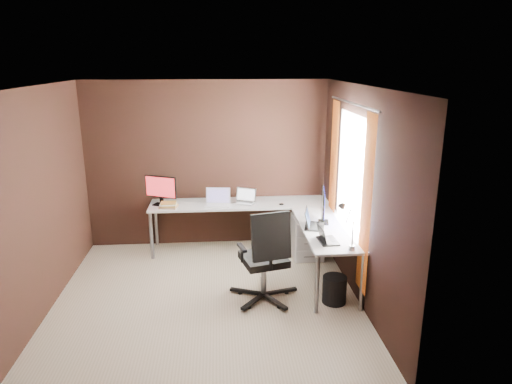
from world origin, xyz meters
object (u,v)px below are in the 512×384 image
monitor_right (323,204)px  book_stack (169,205)px  drawer_pedestal (307,237)px  laptop_silver (245,200)px  monitor_left (161,189)px  desk_lamp (346,221)px  laptop_black_small (326,238)px  laptop_black_big (312,223)px  laptop_white (218,201)px  wastebasket (334,289)px  office_chair (265,274)px

monitor_right → book_stack: size_ratio=1.94×
drawer_pedestal → monitor_right: 0.91m
monitor_right → laptop_silver: (-0.95, 0.95, -0.20)m
monitor_left → desk_lamp: 2.86m
monitor_left → laptop_black_small: size_ratio=1.49×
monitor_left → desk_lamp: size_ratio=0.89×
monitor_right → laptop_black_big: size_ratio=1.35×
laptop_white → drawer_pedestal: bearing=-6.0°
book_stack → desk_lamp: bearing=-37.8°
laptop_white → laptop_silver: size_ratio=1.02×
book_stack → wastebasket: bearing=-37.1°
office_chair → wastebasket: bearing=-23.3°
laptop_black_big → laptop_black_small: size_ratio=1.26×
desk_lamp → laptop_black_big: bearing=100.2°
drawer_pedestal → book_stack: book_stack is taller
monitor_right → laptop_black_small: monitor_right is taller
monitor_right → laptop_black_big: (-0.16, -0.14, -0.20)m
laptop_silver → desk_lamp: bearing=-35.7°
book_stack → desk_lamp: (2.12, -1.65, 0.29)m
monitor_right → office_chair: bearing=137.9°
monitor_right → desk_lamp: size_ratio=1.01×
monitor_left → laptop_white: monitor_left is taller
desk_lamp → laptop_black_small: bearing=122.8°
laptop_white → laptop_silver: laptop_white is taller
monitor_left → laptop_black_small: (2.07, -1.58, -0.20)m
monitor_left → laptop_black_big: size_ratio=1.18×
laptop_white → desk_lamp: size_ratio=0.74×
laptop_silver → office_chair: size_ratio=0.32×
laptop_silver → wastebasket: laptop_silver is taller
laptop_black_big → office_chair: 0.91m
monitor_right → wastebasket: 1.11m
drawer_pedestal → laptop_black_big: 0.89m
desk_lamp → monitor_left: bearing=133.3°
desk_lamp → office_chair: size_ratio=0.45×
laptop_silver → laptop_black_big: laptop_black_big is taller
laptop_black_small → monitor_left: bearing=48.7°
drawer_pedestal → laptop_silver: laptop_silver is taller
monitor_right → book_stack: bearing=79.3°
desk_lamp → drawer_pedestal: bearing=87.3°
laptop_silver → desk_lamp: size_ratio=0.72×
laptop_black_small → office_chair: bearing=84.0°
monitor_left → wastebasket: monitor_left is taller
book_stack → laptop_silver: bearing=7.5°
drawer_pedestal → desk_lamp: size_ratio=1.16×
drawer_pedestal → laptop_black_big: (-0.09, -0.74, 0.48)m
monitor_right → laptop_white: size_ratio=1.38×
laptop_silver → monitor_right: bearing=-20.3°
laptop_silver → laptop_black_small: bearing=-37.3°
drawer_pedestal → book_stack: bearing=174.0°
laptop_white → wastebasket: size_ratio=1.17×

